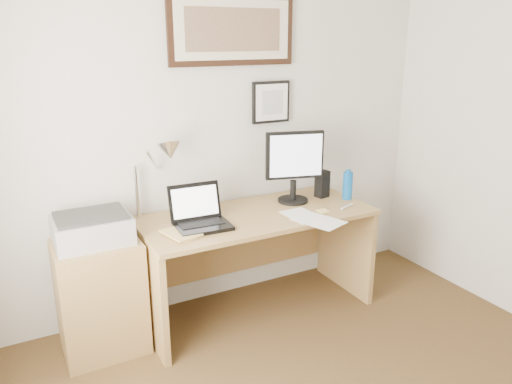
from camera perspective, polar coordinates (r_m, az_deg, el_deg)
wall_back at (r=3.54m, az=-4.90°, el=6.60°), size 3.50×0.02×2.50m
side_cabinet at (r=3.30m, az=-17.30°, el=-11.41°), size 0.50×0.40×0.73m
water_bottle at (r=3.75m, az=10.43°, el=0.73°), size 0.07×0.07×0.20m
bottle_cap at (r=3.72m, az=10.52°, el=2.39°), size 0.04×0.04×0.02m
speaker at (r=3.77m, az=7.57°, el=0.92°), size 0.10×0.09×0.20m
paper_sheet_a at (r=3.30m, az=7.19°, el=-3.29°), size 0.31×0.37×0.00m
paper_sheet_b at (r=3.38m, az=5.27°, el=-2.69°), size 0.21×0.29×0.00m
sticky_pad at (r=3.47m, az=7.65°, el=-2.15°), size 0.07×0.07×0.01m
marker_pen at (r=3.58m, az=10.34°, el=-1.63°), size 0.14×0.06×0.02m
book at (r=3.04m, az=-9.93°, el=-5.12°), size 0.22×0.27×0.02m
desk at (r=3.57m, az=-0.55°, el=-5.61°), size 1.60×0.70×0.75m
laptop at (r=3.19m, az=-6.41°, el=-2.91°), size 0.35×0.31×0.26m
lcd_monitor at (r=3.58m, az=4.41°, el=3.29°), size 0.41×0.22×0.52m
printer at (r=3.13m, az=-18.23°, el=-3.96°), size 0.44×0.34×0.18m
desk_lamp at (r=3.24m, az=-10.19°, el=4.23°), size 0.29×0.27×0.53m
picture_large at (r=3.51m, az=-2.65°, el=18.04°), size 0.92×0.04×0.47m
picture_small at (r=3.68m, az=1.73°, el=10.23°), size 0.30×0.03×0.30m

